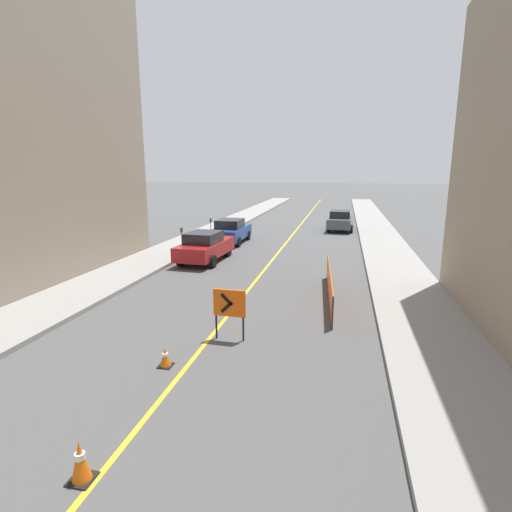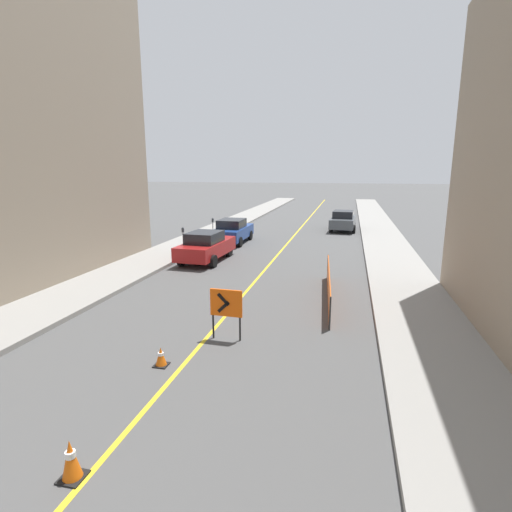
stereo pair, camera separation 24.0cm
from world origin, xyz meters
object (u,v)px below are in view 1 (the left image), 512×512
at_px(arrow_barricade_primary, 229,305).
at_px(parking_meter_near_curb, 182,235).
at_px(parked_car_curb_mid, 231,231).
at_px(parking_meter_far_curb, 211,224).
at_px(traffic_cone_fourth, 80,461).
at_px(traffic_cone_fifth, 165,357).
at_px(parked_car_curb_near, 205,246).
at_px(parked_car_curb_far, 340,220).

distance_m(arrow_barricade_primary, parking_meter_near_curb, 11.87).
distance_m(parked_car_curb_mid, parking_meter_near_curb, 4.71).
bearing_deg(parking_meter_far_curb, arrow_barricade_primary, -69.52).
xyz_separation_m(traffic_cone_fourth, arrow_barricade_primary, (0.81, 5.61, 0.70)).
xyz_separation_m(traffic_cone_fourth, traffic_cone_fifth, (-0.32, 3.73, -0.10)).
bearing_deg(parked_car_curb_near, parked_car_curb_mid, 94.95).
height_order(traffic_cone_fifth, parking_meter_far_curb, parking_meter_far_curb).
distance_m(traffic_cone_fourth, parked_car_curb_mid, 20.69).
xyz_separation_m(parked_car_curb_near, parking_meter_near_curb, (-1.73, 1.05, 0.38)).
xyz_separation_m(traffic_cone_fifth, parked_car_curb_far, (3.95, 23.91, 0.56)).
distance_m(traffic_cone_fifth, parking_meter_near_curb, 13.14).
height_order(traffic_cone_fifth, parked_car_curb_far, parked_car_curb_far).
height_order(parked_car_curb_mid, parking_meter_far_curb, parked_car_curb_mid).
height_order(parked_car_curb_near, parked_car_curb_mid, same).
bearing_deg(parked_car_curb_far, traffic_cone_fourth, -94.13).
xyz_separation_m(traffic_cone_fifth, arrow_barricade_primary, (1.12, 1.88, 0.80)).
xyz_separation_m(traffic_cone_fifth, parking_meter_near_curb, (-4.64, 12.25, 0.94)).
distance_m(traffic_cone_fifth, arrow_barricade_primary, 2.33).
bearing_deg(parking_meter_far_curb, parking_meter_near_curb, -90.00).
bearing_deg(parking_meter_near_curb, parked_car_curb_far, 53.60).
bearing_deg(parking_meter_near_curb, traffic_cone_fourth, -72.76).
bearing_deg(parked_car_curb_far, arrow_barricade_primary, -93.96).
xyz_separation_m(arrow_barricade_primary, parking_meter_far_curb, (-5.76, 15.44, 0.10)).
height_order(traffic_cone_fifth, parking_meter_near_curb, parking_meter_near_curb).
xyz_separation_m(parked_car_curb_far, parking_meter_near_curb, (-8.60, -11.66, 0.38)).
relative_size(traffic_cone_fifth, arrow_barricade_primary, 0.32).
bearing_deg(traffic_cone_fourth, parked_car_curb_near, 102.20).
xyz_separation_m(traffic_cone_fourth, parked_car_curb_near, (-3.23, 14.94, 0.46)).
relative_size(traffic_cone_fourth, parking_meter_far_curb, 0.49).
distance_m(traffic_cone_fourth, parking_meter_near_curb, 16.76).
xyz_separation_m(parked_car_curb_near, parked_car_curb_mid, (-0.15, 5.48, 0.00)).
height_order(parked_car_curb_near, parked_car_curb_far, same).
bearing_deg(parked_car_curb_far, parked_car_curb_mid, -130.74).
bearing_deg(traffic_cone_fourth, traffic_cone_fifth, 94.82).
bearing_deg(parked_car_curb_mid, parked_car_curb_far, 46.38).
distance_m(arrow_barricade_primary, parked_car_curb_far, 22.22).
height_order(parked_car_curb_far, parking_meter_far_curb, parked_car_curb_far).
xyz_separation_m(parked_car_curb_near, parked_car_curb_far, (6.87, 12.71, 0.00)).
xyz_separation_m(traffic_cone_fourth, parking_meter_near_curb, (-4.96, 15.99, 0.84)).
distance_m(parked_car_curb_near, parking_meter_near_curb, 2.06).
distance_m(traffic_cone_fourth, traffic_cone_fifth, 3.75).
xyz_separation_m(arrow_barricade_primary, parked_car_curb_mid, (-4.18, 14.80, -0.23)).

